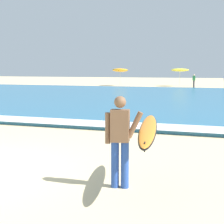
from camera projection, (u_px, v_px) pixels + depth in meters
name	position (u px, v px, depth m)	size (l,w,h in m)	color
sea	(154.00, 98.00, 26.11)	(120.00, 28.00, 0.14)	teal
surf_foam	(83.00, 123.00, 13.50)	(120.00, 1.46, 0.01)	white
surfer_with_board	(133.00, 134.00, 6.40)	(1.15, 2.45, 1.73)	#284CA3
beach_umbrella_0	(120.00, 70.00, 45.41)	(2.04, 2.07, 2.33)	beige
beach_umbrella_1	(180.00, 70.00, 44.08)	(2.23, 2.23, 2.27)	beige
beachgoer_near_row_mid	(194.00, 80.00, 41.23)	(0.32, 0.20, 1.58)	#383842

